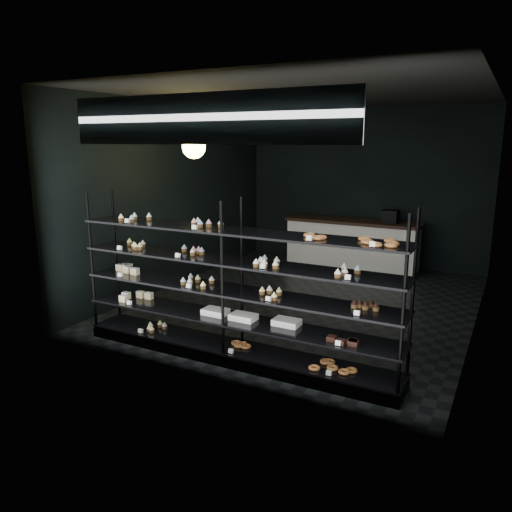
% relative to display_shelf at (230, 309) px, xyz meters
% --- Properties ---
extents(room, '(5.01, 6.01, 3.20)m').
position_rel_display_shelf_xyz_m(room, '(-0.03, 2.45, 0.97)').
color(room, black).
rests_on(room, ground).
extents(display_shelf, '(4.00, 0.50, 1.91)m').
position_rel_display_shelf_xyz_m(display_shelf, '(0.00, 0.00, 0.00)').
color(display_shelf, black).
rests_on(display_shelf, room).
extents(signage, '(3.30, 0.05, 0.50)m').
position_rel_display_shelf_xyz_m(signage, '(-0.03, -0.48, 2.12)').
color(signage, '#0D0B3A').
rests_on(signage, room).
extents(pendant_lamp, '(0.34, 0.34, 0.90)m').
position_rel_display_shelf_xyz_m(pendant_lamp, '(-1.38, 1.34, 1.82)').
color(pendant_lamp, black).
rests_on(pendant_lamp, room).
extents(service_counter, '(2.71, 0.65, 1.23)m').
position_rel_display_shelf_xyz_m(service_counter, '(-0.06, 4.95, -0.13)').
color(service_counter, white).
rests_on(service_counter, room).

